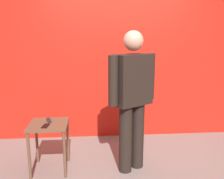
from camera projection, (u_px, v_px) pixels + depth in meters
name	position (u px, v px, depth m)	size (l,w,h in m)	color
ground_plane	(129.00, 179.00, 3.02)	(12.00, 12.00, 0.00)	gray
back_wall_red	(118.00, 51.00, 4.09)	(6.22, 0.12, 2.97)	red
standing_person	(132.00, 95.00, 3.06)	(0.67, 0.46, 1.79)	black
side_table	(49.00, 132.00, 3.13)	(0.48, 0.48, 0.64)	brown
cell_phone	(46.00, 126.00, 3.01)	(0.07, 0.14, 0.01)	black
tv_remote	(49.00, 120.00, 3.19)	(0.04, 0.17, 0.02)	black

